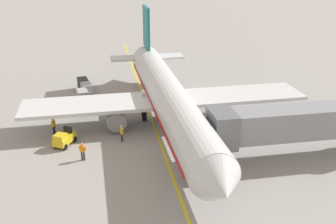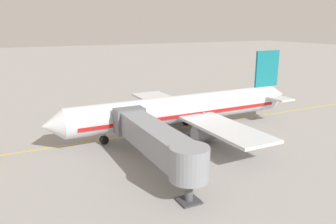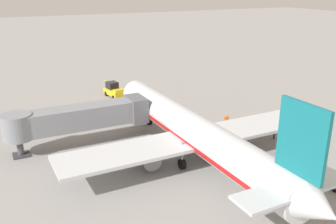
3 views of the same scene
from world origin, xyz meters
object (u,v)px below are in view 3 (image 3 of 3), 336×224
Objects in this scene: pushback_tractor at (115,90)px; baggage_tug_lead at (252,127)px; parked_airliner at (193,131)px; ground_crew_wing_walker at (226,120)px; baggage_cart_front at (289,155)px; ground_crew_marshaller at (216,132)px; baggage_cart_second_in_train at (313,165)px; jet_bridge at (78,118)px; ground_crew_loader at (275,131)px; baggage_cart_third_in_train at (331,178)px.

baggage_tug_lead is at bearing -65.05° from pushback_tractor.
ground_crew_wing_walker is (8.79, 6.20, -2.23)m from parked_airliner.
ground_crew_marshaller reaches higher than baggage_cart_front.
baggage_cart_front is 1.00× the size of baggage_cart_second_in_train.
ground_crew_marshaller is (15.42, -5.97, -2.51)m from jet_bridge.
baggage_cart_front is at bearing -67.46° from ground_crew_marshaller.
pushback_tractor is 21.90m from ground_crew_wing_walker.
pushback_tractor is at bearing 105.69° from baggage_cart_front.
baggage_cart_second_in_train is (9.27, -34.77, -0.15)m from pushback_tractor.
ground_crew_loader is (2.73, 8.72, 0.00)m from baggage_cart_second_in_train.
baggage_cart_third_in_train is 14.67m from ground_crew_marshaller.
baggage_tug_lead is (10.82, -23.24, -0.39)m from pushback_tractor.
pushback_tractor is at bearing 102.97° from ground_crew_marshaller.
baggage_cart_third_in_train is at bearing -76.71° from pushback_tractor.
jet_bridge is 9.88× the size of ground_crew_wing_walker.
ground_crew_wing_walker is at bearing 40.41° from ground_crew_marshaller.
ground_crew_loader is (3.18, 11.29, 0.00)m from baggage_cart_third_in_train.
pushback_tractor reaches higher than baggage_cart_third_in_train.
parked_airliner is 12.51× the size of baggage_cart_second_in_train.
ground_crew_wing_walker is at bearing 89.41° from baggage_cart_third_in_train.
parked_airliner reaches higher than pushback_tractor.
parked_airliner reaches higher than baggage_cart_third_in_train.
baggage_tug_lead is 3.06m from ground_crew_loader.
pushback_tractor is at bearing 103.29° from baggage_cart_third_in_train.
baggage_tug_lead is at bearing 81.94° from baggage_cart_third_in_train.
baggage_cart_second_in_train is at bearing -71.30° from ground_crew_marshaller.
parked_airliner is 2.23× the size of jet_bridge.
ground_crew_loader is at bearing 0.55° from parked_airliner.
pushback_tractor is 2.77× the size of ground_crew_loader.
baggage_cart_second_in_train is 9.14m from ground_crew_loader.
ground_crew_wing_walker reaches higher than baggage_cart_second_in_train.
parked_airliner is 12.51× the size of baggage_cart_third_in_train.
baggage_tug_lead is 1.64× the size of ground_crew_wing_walker.
ground_crew_wing_walker is (0.06, 11.86, 0.00)m from baggage_cart_front.
baggage_cart_third_in_train is 1.76× the size of ground_crew_marshaller.
jet_bridge is 5.61× the size of baggage_cart_second_in_train.
jet_bridge is at bearing 171.53° from ground_crew_wing_walker.
jet_bridge is 24.18m from baggage_cart_front.
pushback_tractor is at bearing 114.26° from ground_crew_wing_walker.
baggage_cart_second_in_train is 1.00× the size of baggage_cart_third_in_train.
ground_crew_wing_walker reaches higher than baggage_cart_third_in_train.
jet_bridge is 5.61× the size of baggage_cart_third_in_train.
ground_crew_wing_walker is at bearing -65.74° from pushback_tractor.
parked_airliner is at bearing -149.08° from ground_crew_marshaller.
baggage_cart_second_in_train is at bearing -42.34° from jet_bridge.
baggage_cart_second_in_train is at bearing -88.94° from ground_crew_wing_walker.
ground_crew_marshaller reaches higher than baggage_tug_lead.
jet_bridge is 20.02m from pushback_tractor.
jet_bridge is (-10.30, 9.04, 0.27)m from parked_airliner.
jet_bridge reaches higher than ground_crew_wing_walker.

